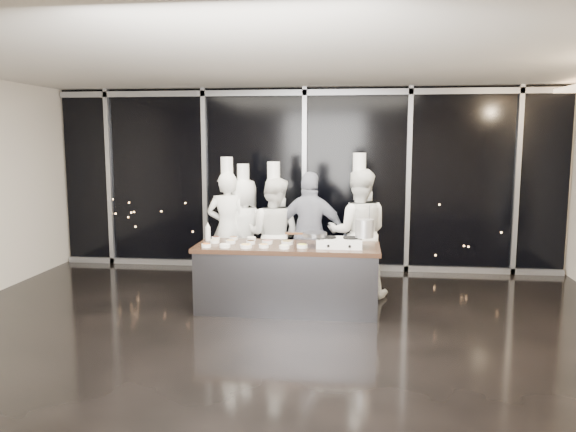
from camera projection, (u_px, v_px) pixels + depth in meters
name	position (u px, v px, depth m)	size (l,w,h in m)	color
ground	(278.00, 332.00, 6.75)	(9.00, 9.00, 0.00)	black
room_shell	(293.00, 145.00, 6.42)	(9.02, 7.02, 3.21)	beige
window_wall	(305.00, 179.00, 9.91)	(8.90, 0.11, 3.20)	black
demo_counter	(287.00, 278.00, 7.57)	(2.46, 0.86, 0.90)	#343439
stove	(340.00, 242.00, 7.36)	(0.59, 0.38, 0.14)	white
frying_pan	(314.00, 234.00, 7.37)	(0.55, 0.32, 0.05)	gray
stock_pot	(364.00, 228.00, 7.29)	(0.24, 0.24, 0.24)	silver
prep_bowls	(250.00, 243.00, 7.53)	(1.39, 0.69, 0.05)	white
squeeze_bottle	(208.00, 232.00, 7.82)	(0.07, 0.07, 0.26)	white
chef_far_left	(228.00, 228.00, 8.78)	(0.66, 0.44, 2.04)	white
chef_left	(244.00, 231.00, 8.91)	(0.93, 0.71, 1.92)	white
chef_center	(274.00, 234.00, 8.46)	(0.98, 0.85, 1.98)	white
guest	(311.00, 234.00, 8.30)	(1.11, 0.55, 1.83)	#161F3D
chef_right	(358.00, 232.00, 8.23)	(0.93, 0.74, 2.11)	white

